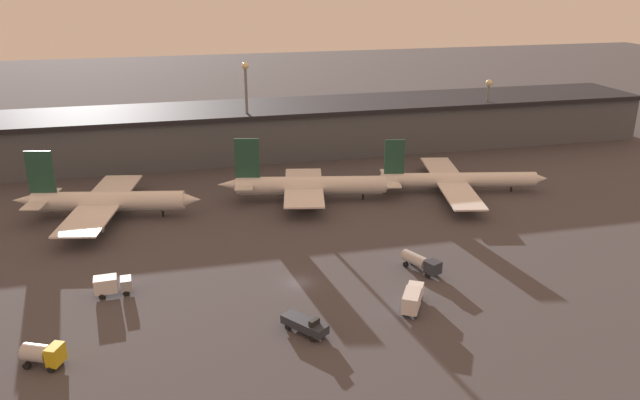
{
  "coord_description": "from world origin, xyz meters",
  "views": [
    {
      "loc": [
        -18.21,
        -89.92,
        48.53
      ],
      "look_at": [
        8.81,
        21.61,
        6.0
      ],
      "focal_mm": 35.0,
      "sensor_mm": 36.0,
      "label": 1
    }
  ],
  "objects_px": {
    "airplane_2": "(455,180)",
    "service_vehicle_0": "(111,285)",
    "airplane_1": "(309,186)",
    "service_vehicle_2": "(43,354)",
    "airplane_0": "(106,201)",
    "service_vehicle_4": "(421,262)",
    "service_vehicle_1": "(305,324)",
    "service_vehicle_3": "(413,298)"
  },
  "relations": [
    {
      "from": "airplane_2",
      "to": "service_vehicle_0",
      "type": "bearing_deg",
      "value": -144.8
    },
    {
      "from": "airplane_1",
      "to": "service_vehicle_0",
      "type": "xyz_separation_m",
      "value": [
        -39.85,
        -34.68,
        -1.71
      ]
    },
    {
      "from": "airplane_1",
      "to": "service_vehicle_2",
      "type": "height_order",
      "value": "airplane_1"
    },
    {
      "from": "airplane_0",
      "to": "airplane_1",
      "type": "height_order",
      "value": "airplane_0"
    },
    {
      "from": "service_vehicle_2",
      "to": "service_vehicle_4",
      "type": "distance_m",
      "value": 59.73
    },
    {
      "from": "airplane_1",
      "to": "service_vehicle_1",
      "type": "relative_size",
      "value": 5.64
    },
    {
      "from": "service_vehicle_3",
      "to": "service_vehicle_4",
      "type": "distance_m",
      "value": 13.07
    },
    {
      "from": "service_vehicle_1",
      "to": "service_vehicle_0",
      "type": "bearing_deg",
      "value": -159.88
    },
    {
      "from": "service_vehicle_1",
      "to": "service_vehicle_4",
      "type": "distance_m",
      "value": 27.37
    },
    {
      "from": "service_vehicle_3",
      "to": "airplane_1",
      "type": "bearing_deg",
      "value": 35.62
    },
    {
      "from": "service_vehicle_0",
      "to": "service_vehicle_4",
      "type": "relative_size",
      "value": 0.74
    },
    {
      "from": "airplane_0",
      "to": "airplane_2",
      "type": "distance_m",
      "value": 77.15
    },
    {
      "from": "airplane_1",
      "to": "service_vehicle_0",
      "type": "height_order",
      "value": "airplane_1"
    },
    {
      "from": "airplane_1",
      "to": "service_vehicle_1",
      "type": "bearing_deg",
      "value": -91.54
    },
    {
      "from": "airplane_2",
      "to": "service_vehicle_0",
      "type": "distance_m",
      "value": 80.61
    },
    {
      "from": "service_vehicle_1",
      "to": "airplane_2",
      "type": "bearing_deg",
      "value": 100.66
    },
    {
      "from": "airplane_2",
      "to": "service_vehicle_4",
      "type": "xyz_separation_m",
      "value": [
        -23.17,
        -35.9,
        -1.25
      ]
    },
    {
      "from": "service_vehicle_0",
      "to": "service_vehicle_1",
      "type": "height_order",
      "value": "service_vehicle_0"
    },
    {
      "from": "service_vehicle_0",
      "to": "service_vehicle_2",
      "type": "distance_m",
      "value": 19.24
    },
    {
      "from": "airplane_1",
      "to": "service_vehicle_3",
      "type": "xyz_separation_m",
      "value": [
        4.85,
        -50.06,
        -1.6
      ]
    },
    {
      "from": "airplane_0",
      "to": "service_vehicle_1",
      "type": "height_order",
      "value": "airplane_0"
    },
    {
      "from": "service_vehicle_1",
      "to": "service_vehicle_4",
      "type": "xyz_separation_m",
      "value": [
        23.36,
        14.26,
        0.33
      ]
    },
    {
      "from": "service_vehicle_0",
      "to": "service_vehicle_2",
      "type": "xyz_separation_m",
      "value": [
        -7.29,
        -17.8,
        0.07
      ]
    },
    {
      "from": "airplane_2",
      "to": "service_vehicle_1",
      "type": "height_order",
      "value": "airplane_2"
    },
    {
      "from": "airplane_1",
      "to": "service_vehicle_2",
      "type": "bearing_deg",
      "value": -120.2
    },
    {
      "from": "airplane_1",
      "to": "service_vehicle_4",
      "type": "bearing_deg",
      "value": -62.43
    },
    {
      "from": "service_vehicle_3",
      "to": "service_vehicle_1",
      "type": "bearing_deg",
      "value": 128.92
    },
    {
      "from": "service_vehicle_2",
      "to": "service_vehicle_4",
      "type": "height_order",
      "value": "service_vehicle_2"
    },
    {
      "from": "service_vehicle_4",
      "to": "service_vehicle_0",
      "type": "bearing_deg",
      "value": -119.19
    },
    {
      "from": "airplane_2",
      "to": "service_vehicle_4",
      "type": "distance_m",
      "value": 42.74
    },
    {
      "from": "airplane_2",
      "to": "service_vehicle_3",
      "type": "bearing_deg",
      "value": -109.9
    },
    {
      "from": "airplane_0",
      "to": "service_vehicle_4",
      "type": "distance_m",
      "value": 66.33
    },
    {
      "from": "service_vehicle_0",
      "to": "service_vehicle_3",
      "type": "height_order",
      "value": "service_vehicle_3"
    },
    {
      "from": "airplane_1",
      "to": "service_vehicle_1",
      "type": "xyz_separation_m",
      "value": [
        -12.44,
        -52.75,
        -2.13
      ]
    },
    {
      "from": "service_vehicle_1",
      "to": "service_vehicle_3",
      "type": "height_order",
      "value": "service_vehicle_3"
    },
    {
      "from": "airplane_0",
      "to": "service_vehicle_0",
      "type": "xyz_separation_m",
      "value": [
        3.16,
        -34.77,
        -1.72
      ]
    },
    {
      "from": "service_vehicle_4",
      "to": "airplane_1",
      "type": "bearing_deg",
      "value": 170.93
    },
    {
      "from": "airplane_0",
      "to": "service_vehicle_2",
      "type": "relative_size",
      "value": 6.61
    },
    {
      "from": "airplane_0",
      "to": "airplane_2",
      "type": "relative_size",
      "value": 0.92
    },
    {
      "from": "service_vehicle_1",
      "to": "airplane_1",
      "type": "bearing_deg",
      "value": 130.24
    },
    {
      "from": "airplane_0",
      "to": "service_vehicle_0",
      "type": "distance_m",
      "value": 34.95
    },
    {
      "from": "airplane_1",
      "to": "service_vehicle_1",
      "type": "distance_m",
      "value": 54.24
    }
  ]
}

